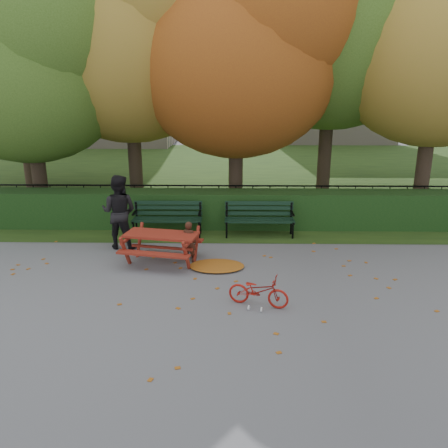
{
  "coord_description": "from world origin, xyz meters",
  "views": [
    {
      "loc": [
        0.37,
        -7.28,
        3.57
      ],
      "look_at": [
        0.22,
        1.35,
        1.0
      ],
      "focal_mm": 35.0,
      "sensor_mm": 36.0,
      "label": 1
    }
  ],
  "objects_px": {
    "tree_d": "(349,11)",
    "bicycle": "(258,291)",
    "tree_c": "(249,48)",
    "bench_left": "(168,216)",
    "tree_f": "(19,32)",
    "tree_b": "(138,30)",
    "adult": "(119,212)",
    "picnic_table": "(162,240)",
    "child": "(189,242)",
    "bench_right": "(259,216)",
    "tree_a": "(33,59)"
  },
  "relations": [
    {
      "from": "tree_d",
      "to": "bicycle",
      "type": "relative_size",
      "value": 8.94
    },
    {
      "from": "tree_c",
      "to": "bench_left",
      "type": "relative_size",
      "value": 4.44
    },
    {
      "from": "bench_left",
      "to": "tree_c",
      "type": "bearing_deg",
      "value": 46.64
    },
    {
      "from": "tree_f",
      "to": "bicycle",
      "type": "distance_m",
      "value": 13.57
    },
    {
      "from": "tree_d",
      "to": "bicycle",
      "type": "bearing_deg",
      "value": -111.89
    },
    {
      "from": "tree_b",
      "to": "tree_d",
      "type": "bearing_deg",
      "value": 4.38
    },
    {
      "from": "bench_left",
      "to": "adult",
      "type": "xyz_separation_m",
      "value": [
        -1.0,
        -1.01,
        0.37
      ]
    },
    {
      "from": "picnic_table",
      "to": "child",
      "type": "bearing_deg",
      "value": 19.57
    },
    {
      "from": "tree_b",
      "to": "bench_right",
      "type": "distance_m",
      "value": 6.76
    },
    {
      "from": "picnic_table",
      "to": "tree_d",
      "type": "bearing_deg",
      "value": 58.92
    },
    {
      "from": "bench_left",
      "to": "tree_b",
      "type": "bearing_deg",
      "value": 110.58
    },
    {
      "from": "tree_f",
      "to": "child",
      "type": "xyz_separation_m",
      "value": [
        6.57,
        -7.44,
        -5.23
      ]
    },
    {
      "from": "bench_right",
      "to": "bicycle",
      "type": "relative_size",
      "value": 1.68
    },
    {
      "from": "tree_c",
      "to": "picnic_table",
      "type": "xyz_separation_m",
      "value": [
        -1.99,
        -4.25,
        -4.3
      ]
    },
    {
      "from": "picnic_table",
      "to": "adult",
      "type": "xyz_separation_m",
      "value": [
        -1.15,
        0.98,
        0.37
      ]
    },
    {
      "from": "tree_d",
      "to": "bench_right",
      "type": "relative_size",
      "value": 5.32
    },
    {
      "from": "bench_left",
      "to": "bicycle",
      "type": "relative_size",
      "value": 1.68
    },
    {
      "from": "tree_a",
      "to": "bench_right",
      "type": "bearing_deg",
      "value": -16.61
    },
    {
      "from": "bench_left",
      "to": "bicycle",
      "type": "height_order",
      "value": "bench_left"
    },
    {
      "from": "tree_c",
      "to": "tree_f",
      "type": "bearing_deg",
      "value": 157.65
    },
    {
      "from": "bench_left",
      "to": "bench_right",
      "type": "xyz_separation_m",
      "value": [
        2.4,
        0.0,
        0.0
      ]
    },
    {
      "from": "tree_b",
      "to": "tree_f",
      "type": "height_order",
      "value": "tree_f"
    },
    {
      "from": "bicycle",
      "to": "tree_f",
      "type": "bearing_deg",
      "value": 56.84
    },
    {
      "from": "tree_d",
      "to": "bench_right",
      "type": "xyz_separation_m",
      "value": [
        -2.78,
        -3.53,
        -5.46
      ]
    },
    {
      "from": "tree_f",
      "to": "adult",
      "type": "bearing_deg",
      "value": -53.56
    },
    {
      "from": "bench_left",
      "to": "picnic_table",
      "type": "distance_m",
      "value": 2.0
    },
    {
      "from": "tree_f",
      "to": "child",
      "type": "distance_m",
      "value": 11.22
    },
    {
      "from": "tree_c",
      "to": "child",
      "type": "distance_m",
      "value": 6.19
    },
    {
      "from": "tree_a",
      "to": "tree_f",
      "type": "bearing_deg",
      "value": 117.98
    },
    {
      "from": "tree_b",
      "to": "bicycle",
      "type": "xyz_separation_m",
      "value": [
        3.29,
        -7.06,
        -5.12
      ]
    },
    {
      "from": "tree_c",
      "to": "bicycle",
      "type": "relative_size",
      "value": 7.47
    },
    {
      "from": "tree_b",
      "to": "tree_d",
      "type": "height_order",
      "value": "tree_d"
    },
    {
      "from": "bench_left",
      "to": "child",
      "type": "bearing_deg",
      "value": -68.73
    },
    {
      "from": "bench_right",
      "to": "tree_b",
      "type": "bearing_deg",
      "value": 139.33
    },
    {
      "from": "bench_right",
      "to": "tree_d",
      "type": "bearing_deg",
      "value": 51.77
    },
    {
      "from": "tree_a",
      "to": "tree_c",
      "type": "bearing_deg",
      "value": 3.65
    },
    {
      "from": "tree_b",
      "to": "tree_c",
      "type": "distance_m",
      "value": 3.42
    },
    {
      "from": "child",
      "to": "adult",
      "type": "xyz_separation_m",
      "value": [
        -1.74,
        0.9,
        0.43
      ]
    },
    {
      "from": "tree_c",
      "to": "child",
      "type": "height_order",
      "value": "tree_c"
    },
    {
      "from": "tree_a",
      "to": "tree_d",
      "type": "distance_m",
      "value": 9.33
    },
    {
      "from": "tree_a",
      "to": "tree_d",
      "type": "height_order",
      "value": "tree_d"
    },
    {
      "from": "tree_d",
      "to": "tree_a",
      "type": "bearing_deg",
      "value": -169.67
    },
    {
      "from": "tree_d",
      "to": "tree_f",
      "type": "bearing_deg",
      "value": 169.67
    },
    {
      "from": "tree_b",
      "to": "adult",
      "type": "height_order",
      "value": "tree_b"
    },
    {
      "from": "tree_a",
      "to": "bench_left",
      "type": "distance_m",
      "value": 5.89
    },
    {
      "from": "tree_c",
      "to": "bicycle",
      "type": "xyz_separation_m",
      "value": [
        0.01,
        -6.27,
        -4.54
      ]
    },
    {
      "from": "bench_left",
      "to": "bench_right",
      "type": "bearing_deg",
      "value": 0.0
    },
    {
      "from": "tree_d",
      "to": "adult",
      "type": "height_order",
      "value": "tree_d"
    },
    {
      "from": "tree_b",
      "to": "bench_left",
      "type": "distance_m",
      "value": 5.87
    },
    {
      "from": "tree_c",
      "to": "bench_left",
      "type": "distance_m",
      "value": 5.31
    }
  ]
}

